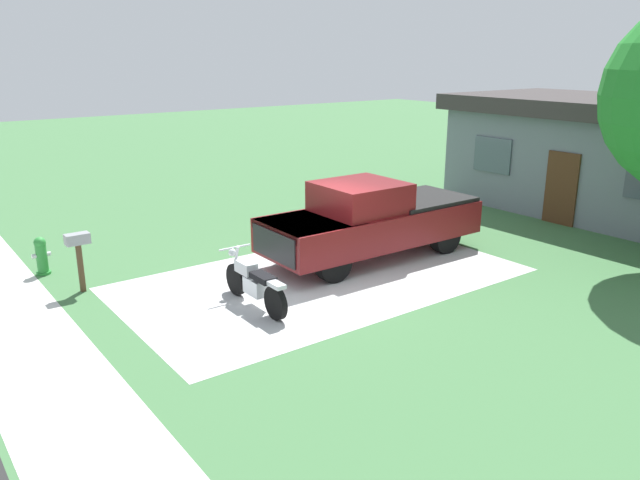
{
  "coord_description": "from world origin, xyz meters",
  "views": [
    {
      "loc": [
        10.33,
        -7.71,
        4.8
      ],
      "look_at": [
        -0.03,
        -0.05,
        0.9
      ],
      "focal_mm": 34.74,
      "sensor_mm": 36.0,
      "label": 1
    }
  ],
  "objects_px": {
    "motorcycle": "(254,283)",
    "pickup_truck": "(374,219)",
    "neighbor_house": "(611,155)",
    "mailbox": "(78,247)",
    "fire_hydrant": "(41,256)"
  },
  "relations": [
    {
      "from": "fire_hydrant",
      "to": "motorcycle",
      "type": "bearing_deg",
      "value": 33.17
    },
    {
      "from": "pickup_truck",
      "to": "neighbor_house",
      "type": "bearing_deg",
      "value": 84.11
    },
    {
      "from": "pickup_truck",
      "to": "neighbor_house",
      "type": "xyz_separation_m",
      "value": [
        0.92,
        8.89,
        0.84
      ]
    },
    {
      "from": "fire_hydrant",
      "to": "mailbox",
      "type": "relative_size",
      "value": 0.69
    },
    {
      "from": "pickup_truck",
      "to": "fire_hydrant",
      "type": "relative_size",
      "value": 6.49
    },
    {
      "from": "motorcycle",
      "to": "mailbox",
      "type": "bearing_deg",
      "value": -138.51
    },
    {
      "from": "pickup_truck",
      "to": "motorcycle",
      "type": "bearing_deg",
      "value": -76.25
    },
    {
      "from": "motorcycle",
      "to": "neighbor_house",
      "type": "distance_m",
      "value": 12.9
    },
    {
      "from": "pickup_truck",
      "to": "mailbox",
      "type": "relative_size",
      "value": 4.48
    },
    {
      "from": "neighbor_house",
      "to": "mailbox",
      "type": "bearing_deg",
      "value": -100.28
    },
    {
      "from": "motorcycle",
      "to": "pickup_truck",
      "type": "height_order",
      "value": "pickup_truck"
    },
    {
      "from": "mailbox",
      "to": "fire_hydrant",
      "type": "bearing_deg",
      "value": -165.95
    },
    {
      "from": "pickup_truck",
      "to": "neighbor_house",
      "type": "relative_size",
      "value": 0.59
    },
    {
      "from": "fire_hydrant",
      "to": "mailbox",
      "type": "distance_m",
      "value": 1.75
    },
    {
      "from": "fire_hydrant",
      "to": "pickup_truck",
      "type": "bearing_deg",
      "value": 63.04
    }
  ]
}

